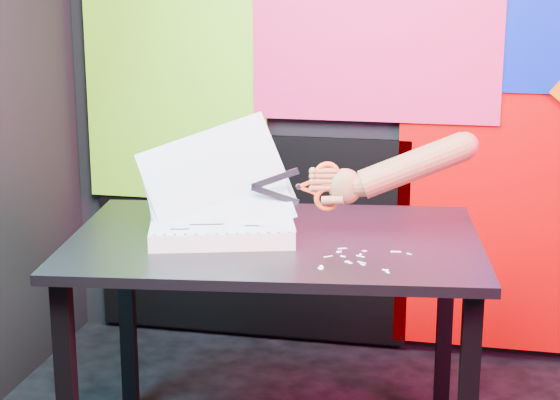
# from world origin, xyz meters

# --- Properties ---
(room) EXTENTS (3.01, 3.01, 2.71)m
(room) POSITION_xyz_m (0.00, 0.00, 1.35)
(room) COLOR black
(room) RESTS_ON ground
(backdrop) EXTENTS (2.88, 0.05, 2.08)m
(backdrop) POSITION_xyz_m (0.06, 1.46, 0.96)
(backdrop) COLOR #BA0002
(backdrop) RESTS_ON ground
(work_table) EXTENTS (1.31, 0.96, 0.75)m
(work_table) POSITION_xyz_m (-0.43, 0.50, 0.66)
(work_table) COLOR black
(work_table) RESTS_ON ground
(printout_stack) EXTENTS (0.52, 0.41, 0.38)m
(printout_stack) POSITION_xyz_m (-0.59, 0.47, 0.78)
(printout_stack) COLOR beige
(printout_stack) RESTS_ON work_table
(scissors) EXTENTS (0.26, 0.07, 0.15)m
(scissors) POSITION_xyz_m (-0.30, 0.53, 0.90)
(scissors) COLOR #AAABBC
(scissors) RESTS_ON printout_stack
(hand_forearm) EXTENTS (0.47, 0.16, 0.22)m
(hand_forearm) POSITION_xyz_m (-0.07, 0.59, 0.96)
(hand_forearm) COLOR #A16334
(hand_forearm) RESTS_ON work_table
(paper_clippings) EXTENTS (0.24, 0.21, 0.00)m
(paper_clippings) POSITION_xyz_m (-0.17, 0.33, 0.75)
(paper_clippings) COLOR white
(paper_clippings) RESTS_ON work_table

